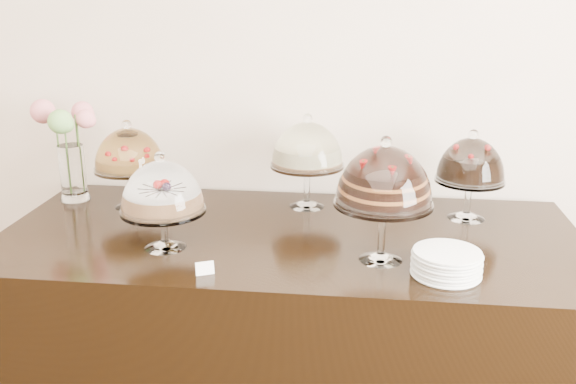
# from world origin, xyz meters

# --- Properties ---
(wall_back) EXTENTS (5.00, 0.04, 3.00)m
(wall_back) POSITION_xyz_m (0.00, 3.00, 1.50)
(wall_back) COLOR beige
(wall_back) RESTS_ON ground
(display_counter) EXTENTS (2.20, 1.00, 0.90)m
(display_counter) POSITION_xyz_m (0.09, 2.45, 0.45)
(display_counter) COLOR black
(display_counter) RESTS_ON ground
(cake_stand_sugar_sponge) EXTENTS (0.30, 0.30, 0.36)m
(cake_stand_sugar_sponge) POSITION_xyz_m (-0.34, 2.26, 1.11)
(cake_stand_sugar_sponge) COLOR white
(cake_stand_sugar_sponge) RESTS_ON display_counter
(cake_stand_choco_layer) EXTENTS (0.33, 0.33, 0.44)m
(cake_stand_choco_layer) POSITION_xyz_m (0.43, 2.24, 1.18)
(cake_stand_choco_layer) COLOR white
(cake_stand_choco_layer) RESTS_ON display_counter
(cake_stand_cheesecake) EXTENTS (0.31, 0.31, 0.40)m
(cake_stand_cheesecake) POSITION_xyz_m (0.12, 2.76, 1.15)
(cake_stand_cheesecake) COLOR white
(cake_stand_cheesecake) RESTS_ON display_counter
(cake_stand_dark_choco) EXTENTS (0.27, 0.27, 0.37)m
(cake_stand_dark_choco) POSITION_xyz_m (0.78, 2.70, 1.13)
(cake_stand_dark_choco) COLOR white
(cake_stand_dark_choco) RESTS_ON display_counter
(cake_stand_fruit_tart) EXTENTS (0.30, 0.30, 0.37)m
(cake_stand_fruit_tart) POSITION_xyz_m (-0.61, 2.68, 1.13)
(cake_stand_fruit_tart) COLOR white
(cake_stand_fruit_tart) RESTS_ON display_counter
(flower_vase) EXTENTS (0.30, 0.29, 0.44)m
(flower_vase) POSITION_xyz_m (-0.91, 2.75, 1.16)
(flower_vase) COLOR white
(flower_vase) RESTS_ON display_counter
(plate_stack) EXTENTS (0.22, 0.22, 0.08)m
(plate_stack) POSITION_xyz_m (0.64, 2.14, 0.94)
(plate_stack) COLOR white
(plate_stack) RESTS_ON display_counter
(price_card_left) EXTENTS (0.06, 0.04, 0.04)m
(price_card_left) POSITION_xyz_m (-0.14, 2.05, 0.92)
(price_card_left) COLOR white
(price_card_left) RESTS_ON display_counter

